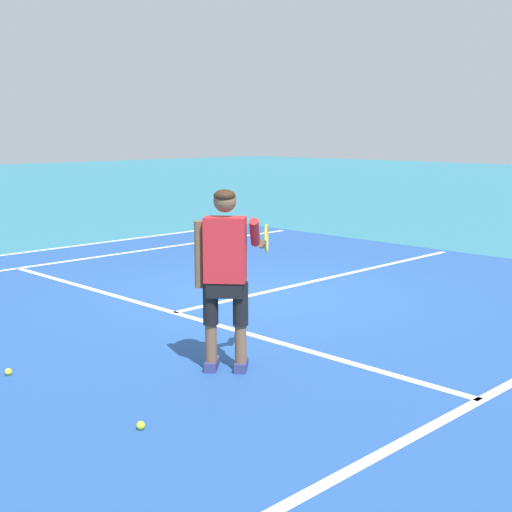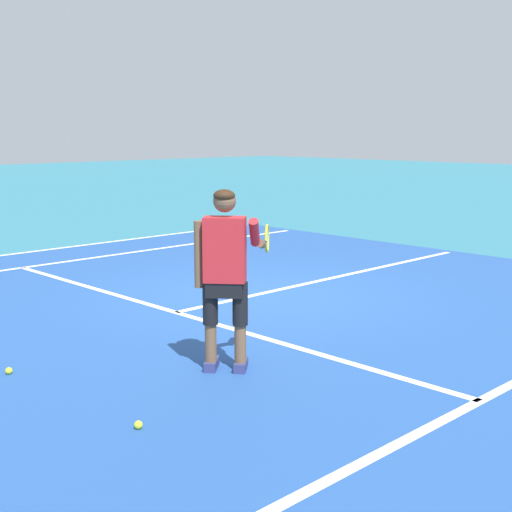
% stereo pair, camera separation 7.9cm
% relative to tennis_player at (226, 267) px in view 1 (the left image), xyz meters
% --- Properties ---
extents(ground_plane, '(80.00, 80.00, 0.00)m').
position_rel_tennis_player_xyz_m(ground_plane, '(-2.04, 2.41, -0.99)').
color(ground_plane, teal).
extents(court_inner_surface, '(10.98, 11.32, 0.00)m').
position_rel_tennis_player_xyz_m(court_inner_surface, '(-2.04, 1.92, -0.99)').
color(court_inner_surface, '#234C93').
rests_on(court_inner_surface, ground).
extents(line_service, '(8.23, 0.10, 0.01)m').
position_rel_tennis_player_xyz_m(line_service, '(-2.04, 0.98, -0.99)').
color(line_service, white).
rests_on(line_service, ground).
extents(line_centre_service, '(0.10, 6.40, 0.01)m').
position_rel_tennis_player_xyz_m(line_centre_service, '(-2.04, 4.18, -0.99)').
color(line_centre_service, white).
rests_on(line_centre_service, ground).
extents(line_singles_left, '(0.10, 10.92, 0.01)m').
position_rel_tennis_player_xyz_m(line_singles_left, '(-6.15, 1.92, -0.99)').
color(line_singles_left, white).
rests_on(line_singles_left, ground).
extents(line_doubles_left, '(0.10, 10.92, 0.01)m').
position_rel_tennis_player_xyz_m(line_doubles_left, '(-7.53, 1.92, -0.99)').
color(line_doubles_left, white).
rests_on(line_doubles_left, ground).
extents(tennis_player, '(0.68, 1.19, 1.71)m').
position_rel_tennis_player_xyz_m(tennis_player, '(0.00, 0.00, 0.00)').
color(tennis_player, navy).
rests_on(tennis_player, ground).
extents(tennis_ball_near_feet, '(0.07, 0.07, 0.07)m').
position_rel_tennis_player_xyz_m(tennis_ball_near_feet, '(-1.32, -1.54, -0.96)').
color(tennis_ball_near_feet, '#CCE02D').
rests_on(tennis_ball_near_feet, ground).
extents(tennis_ball_by_baseline, '(0.07, 0.07, 0.07)m').
position_rel_tennis_player_xyz_m(tennis_ball_by_baseline, '(0.55, -1.39, -0.96)').
color(tennis_ball_by_baseline, '#CCE02D').
rests_on(tennis_ball_by_baseline, ground).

